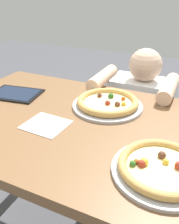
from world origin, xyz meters
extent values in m
cube|color=brown|center=(0.00, 0.00, 0.73)|extent=(1.19, 0.78, 0.04)
cylinder|color=brown|center=(-0.52, 0.31, 0.35)|extent=(0.07, 0.07, 0.71)
cylinder|color=#B7B7BC|center=(0.39, -0.17, 0.76)|extent=(0.29, 0.29, 0.01)
cylinder|color=#E5CC7F|center=(0.39, -0.17, 0.77)|extent=(0.20, 0.20, 0.01)
torus|color=tan|center=(0.39, -0.17, 0.77)|extent=(0.25, 0.25, 0.03)
sphere|color=gold|center=(0.39, -0.15, 0.78)|extent=(0.02, 0.02, 0.02)
sphere|color=maroon|center=(0.43, -0.16, 0.78)|extent=(0.03, 0.03, 0.03)
sphere|color=#2D6623|center=(0.31, -0.20, 0.78)|extent=(0.02, 0.02, 0.02)
sphere|color=brown|center=(0.38, -0.13, 0.78)|extent=(0.02, 0.02, 0.02)
sphere|color=gold|center=(0.34, -0.18, 0.78)|extent=(0.03, 0.03, 0.03)
sphere|color=maroon|center=(0.33, -0.19, 0.78)|extent=(0.02, 0.02, 0.02)
sphere|color=#BF4C19|center=(0.32, -0.19, 0.78)|extent=(0.02, 0.02, 0.02)
cylinder|color=#B7B7BC|center=(0.09, 0.16, 0.76)|extent=(0.31, 0.31, 0.01)
cylinder|color=#EFD68C|center=(0.09, 0.16, 0.77)|extent=(0.21, 0.21, 0.01)
torus|color=tan|center=(0.09, 0.16, 0.78)|extent=(0.27, 0.27, 0.03)
sphere|color=#2D6623|center=(0.09, 0.21, 0.78)|extent=(0.03, 0.03, 0.03)
sphere|color=maroon|center=(0.10, 0.14, 0.78)|extent=(0.02, 0.02, 0.02)
sphere|color=gold|center=(0.16, 0.16, 0.78)|extent=(0.02, 0.02, 0.02)
sphere|color=brown|center=(0.14, 0.15, 0.78)|extent=(0.02, 0.02, 0.02)
sphere|color=brown|center=(0.03, 0.20, 0.78)|extent=(0.02, 0.02, 0.02)
sphere|color=#BF4C19|center=(0.14, 0.21, 0.78)|extent=(0.02, 0.02, 0.02)
cube|color=white|center=(-0.07, -0.09, 0.75)|extent=(0.17, 0.15, 0.00)
cube|color=black|center=(-0.37, 0.10, 0.75)|extent=(0.26, 0.21, 0.01)
cube|color=#192338|center=(-0.37, 0.10, 0.76)|extent=(0.23, 0.18, 0.00)
cylinder|color=#333847|center=(0.14, 0.64, 0.23)|extent=(0.31, 0.31, 0.45)
cube|color=white|center=(0.14, 0.64, 0.59)|extent=(0.38, 0.22, 0.27)
sphere|color=beige|center=(0.14, 0.64, 0.81)|extent=(0.19, 0.19, 0.19)
cylinder|color=beige|center=(-0.04, 0.41, 0.79)|extent=(0.07, 0.28, 0.07)
cylinder|color=beige|center=(0.31, 0.41, 0.79)|extent=(0.07, 0.28, 0.07)
camera|label=1|loc=(0.43, -0.75, 1.23)|focal=39.22mm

